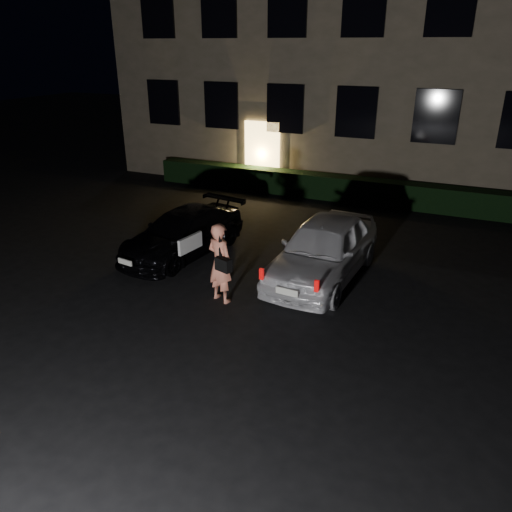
% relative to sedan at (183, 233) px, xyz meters
% --- Properties ---
extents(ground, '(80.00, 80.00, 0.00)m').
position_rel_sedan_xyz_m(ground, '(2.75, -3.93, -0.58)').
color(ground, black).
rests_on(ground, ground).
extents(building, '(20.00, 8.11, 12.00)m').
position_rel_sedan_xyz_m(building, '(2.75, 11.06, 5.42)').
color(building, brown).
rests_on(building, ground).
extents(hedge, '(15.00, 0.70, 0.85)m').
position_rel_sedan_xyz_m(hedge, '(2.75, 6.57, -0.15)').
color(hedge, black).
rests_on(hedge, ground).
extents(sedan, '(2.21, 4.17, 1.15)m').
position_rel_sedan_xyz_m(sedan, '(0.00, 0.00, 0.00)').
color(sedan, black).
rests_on(sedan, ground).
extents(hatch, '(1.98, 4.37, 1.46)m').
position_rel_sedan_xyz_m(hatch, '(3.81, 0.08, 0.15)').
color(hatch, white).
rests_on(hatch, ground).
extents(man, '(0.75, 0.62, 1.77)m').
position_rel_sedan_xyz_m(man, '(2.14, -1.95, 0.31)').
color(man, '#FF8F70').
rests_on(man, ground).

